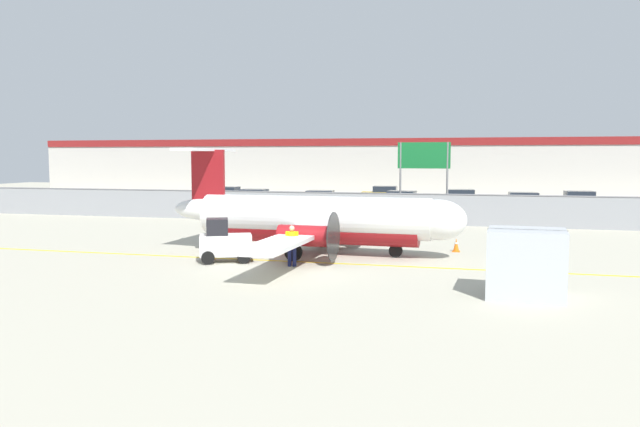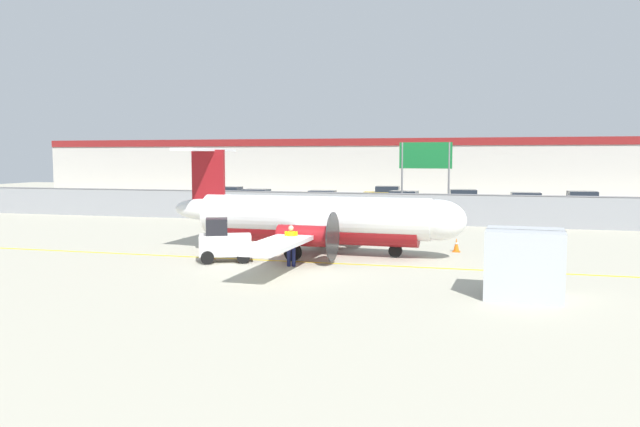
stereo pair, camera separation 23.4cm
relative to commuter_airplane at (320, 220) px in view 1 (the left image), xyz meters
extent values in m
plane|color=#B2AD99|center=(-0.15, -4.31, -1.60)|extent=(140.00, 140.00, 0.00)
cube|color=yellow|center=(-0.15, -2.31, -1.60)|extent=(84.00, 0.20, 0.01)
cube|color=gray|center=(-0.15, 13.69, -0.60)|extent=(98.00, 0.04, 2.00)
cylinder|color=slate|center=(-0.15, 13.69, 0.45)|extent=(98.00, 0.10, 0.10)
cube|color=#38383A|center=(-0.15, 25.19, -1.54)|extent=(98.00, 17.00, 0.12)
cube|color=beige|center=(-0.15, 43.69, 1.65)|extent=(91.00, 8.00, 6.50)
cube|color=maroon|center=(-0.15, 39.69, 4.50)|extent=(91.00, 0.20, 0.80)
cylinder|color=white|center=(-0.25, 0.01, 0.15)|extent=(10.84, 2.17, 1.90)
ellipsoid|color=white|center=(5.42, -0.14, 0.15)|extent=(2.53, 1.87, 1.80)
ellipsoid|color=white|center=(-5.92, 0.15, 0.35)|extent=(3.07, 1.12, 1.05)
cylinder|color=maroon|center=(-0.25, 0.01, -0.38)|extent=(9.72, 1.73, 1.48)
cube|color=white|center=(-0.15, 0.00, -0.42)|extent=(2.00, 16.04, 0.18)
cylinder|color=maroon|center=(0.12, 2.60, -0.42)|extent=(2.22, 0.96, 0.90)
cone|color=black|center=(1.27, 2.57, -0.42)|extent=(0.46, 0.45, 0.44)
cylinder|color=#262626|center=(1.42, 2.57, -0.42)|extent=(0.09, 2.10, 2.10)
cylinder|color=maroon|center=(-0.02, -2.60, -0.42)|extent=(2.22, 0.96, 0.90)
cone|color=black|center=(1.13, -2.63, -0.42)|extent=(0.46, 0.45, 0.44)
cylinder|color=#262626|center=(1.28, -2.63, -0.42)|extent=(0.09, 2.10, 2.10)
cube|color=maroon|center=(-5.64, 0.14, 1.70)|extent=(1.70, 0.22, 3.10)
cube|color=white|center=(-5.78, 0.15, 3.25)|extent=(1.22, 4.83, 0.14)
cylinder|color=#59595B|center=(3.55, -0.09, -0.82)|extent=(0.14, 0.14, 0.97)
cylinder|color=black|center=(3.55, -0.09, -1.30)|extent=(0.61, 0.24, 0.60)
cylinder|color=#59595B|center=(-0.49, 2.22, -0.78)|extent=(0.14, 0.14, 0.90)
cylinder|color=black|center=(-0.49, 2.22, -1.22)|extent=(0.77, 0.24, 0.76)
cylinder|color=#59595B|center=(-0.61, -2.20, -0.78)|extent=(0.14, 0.14, 0.90)
cylinder|color=black|center=(-0.61, -2.20, -1.22)|extent=(0.77, 0.24, 0.76)
cube|color=silver|center=(-3.38, -3.09, -0.87)|extent=(2.46, 1.90, 0.90)
cube|color=black|center=(-3.70, -3.24, -0.07)|extent=(1.23, 1.28, 0.70)
cube|color=black|center=(-2.33, -2.62, -1.17)|extent=(0.59, 1.07, 0.30)
cylinder|color=black|center=(-2.94, -2.24, -1.32)|extent=(0.58, 0.39, 0.56)
cylinder|color=black|center=(-2.45, -3.34, -1.32)|extent=(0.58, 0.39, 0.56)
cylinder|color=black|center=(-4.31, -2.85, -1.32)|extent=(0.58, 0.39, 0.56)
cylinder|color=black|center=(-3.82, -3.95, -1.32)|extent=(0.58, 0.39, 0.56)
cylinder|color=#191E4C|center=(-0.18, -3.43, -1.18)|extent=(0.18, 0.18, 0.85)
cylinder|color=#191E4C|center=(-0.38, -3.46, -1.18)|extent=(0.18, 0.18, 0.85)
cylinder|color=yellow|center=(-0.28, -3.45, -0.45)|extent=(0.39, 0.39, 0.60)
cylinder|color=yellow|center=(-0.06, -3.41, -0.42)|extent=(0.12, 0.12, 0.55)
cylinder|color=yellow|center=(-0.50, -3.48, -0.42)|extent=(0.12, 0.12, 0.55)
sphere|color=tan|center=(-0.28, -3.45, -0.01)|extent=(0.22, 0.22, 0.22)
cube|color=#B7BCC1|center=(8.68, -6.94, -0.50)|extent=(2.51, 2.13, 2.20)
cube|color=#333338|center=(8.68, -6.94, -0.50)|extent=(2.44, 0.22, 2.20)
cube|color=orange|center=(6.12, 2.33, -1.58)|extent=(0.36, 0.36, 0.04)
cone|color=orange|center=(6.12, 2.33, -1.26)|extent=(0.28, 0.28, 0.60)
cylinder|color=white|center=(6.12, 2.33, -1.18)|extent=(0.17, 0.17, 0.08)
cube|color=orange|center=(-2.03, -0.17, -1.58)|extent=(0.36, 0.36, 0.04)
cone|color=orange|center=(-2.03, -0.17, -1.26)|extent=(0.28, 0.28, 0.60)
cylinder|color=white|center=(-2.03, -0.17, -1.18)|extent=(0.17, 0.17, 0.08)
cube|color=orange|center=(-4.26, -2.79, -1.58)|extent=(0.36, 0.36, 0.04)
cone|color=orange|center=(-4.26, -2.79, -1.26)|extent=(0.28, 0.28, 0.60)
cylinder|color=white|center=(-4.26, -2.79, -1.18)|extent=(0.17, 0.17, 0.08)
cube|color=black|center=(-16.15, 26.57, -0.86)|extent=(4.20, 1.70, 0.80)
cube|color=#262D38|center=(-16.00, 26.57, -0.18)|extent=(2.20, 1.56, 0.56)
cylinder|color=black|center=(-17.55, 25.67, -1.18)|extent=(0.60, 0.20, 0.60)
cylinder|color=black|center=(-17.55, 27.47, -1.18)|extent=(0.60, 0.20, 0.60)
cylinder|color=black|center=(-14.75, 25.66, -1.18)|extent=(0.60, 0.20, 0.60)
cylinder|color=black|center=(-14.75, 27.46, -1.18)|extent=(0.60, 0.20, 0.60)
cube|color=#19662D|center=(-11.78, 23.05, -0.86)|extent=(4.20, 1.71, 0.80)
cube|color=#262D38|center=(-11.93, 23.05, -0.18)|extent=(2.20, 1.56, 0.56)
cylinder|color=black|center=(-10.38, 23.95, -1.18)|extent=(0.60, 0.20, 0.60)
cylinder|color=black|center=(-10.38, 22.15, -1.18)|extent=(0.60, 0.20, 0.60)
cylinder|color=black|center=(-13.18, 23.95, -1.18)|extent=(0.60, 0.20, 0.60)
cylinder|color=black|center=(-13.18, 22.15, -1.18)|extent=(0.60, 0.20, 0.60)
cube|color=silver|center=(-6.00, 22.48, -0.86)|extent=(4.33, 2.06, 0.80)
cube|color=#262D38|center=(-5.85, 22.50, -0.18)|extent=(2.33, 1.75, 0.56)
cylinder|color=black|center=(-7.32, 21.47, -1.18)|extent=(0.62, 0.25, 0.60)
cylinder|color=black|center=(-7.47, 23.26, -1.18)|extent=(0.62, 0.25, 0.60)
cylinder|color=black|center=(-4.53, 21.71, -1.18)|extent=(0.62, 0.25, 0.60)
cylinder|color=black|center=(-4.68, 23.50, -1.18)|extent=(0.62, 0.25, 0.60)
cube|color=#B28C19|center=(-1.92, 31.51, -0.86)|extent=(4.27, 1.88, 0.80)
cube|color=#262D38|center=(-1.77, 31.51, -0.18)|extent=(2.27, 1.65, 0.56)
cylinder|color=black|center=(-3.28, 30.55, -1.18)|extent=(0.61, 0.23, 0.60)
cylinder|color=black|center=(-3.36, 32.35, -1.18)|extent=(0.61, 0.23, 0.60)
cylinder|color=black|center=(-0.48, 30.67, -1.18)|extent=(0.61, 0.23, 0.60)
cylinder|color=black|center=(-0.56, 32.47, -1.18)|extent=(0.61, 0.23, 0.60)
cube|color=#19662D|center=(0.98, 23.51, -0.86)|extent=(4.32, 2.03, 0.80)
cube|color=#262D38|center=(0.83, 23.53, -0.18)|extent=(2.32, 1.73, 0.56)
cylinder|color=black|center=(2.44, 24.30, -1.18)|extent=(0.61, 0.25, 0.60)
cylinder|color=black|center=(2.30, 22.51, -1.18)|extent=(0.61, 0.25, 0.60)
cylinder|color=black|center=(-0.35, 24.52, -1.18)|extent=(0.61, 0.25, 0.60)
cylinder|color=black|center=(-0.49, 22.73, -1.18)|extent=(0.61, 0.25, 0.60)
cube|color=gray|center=(5.62, 27.09, -0.86)|extent=(4.37, 2.17, 0.80)
cube|color=#262D38|center=(5.47, 27.07, -0.18)|extent=(2.36, 1.80, 0.56)
cylinder|color=black|center=(6.91, 28.14, -1.18)|extent=(0.62, 0.27, 0.60)
cylinder|color=black|center=(7.12, 26.35, -1.18)|extent=(0.62, 0.27, 0.60)
cylinder|color=black|center=(4.13, 27.82, -1.18)|extent=(0.62, 0.27, 0.60)
cylinder|color=black|center=(4.33, 26.04, -1.18)|extent=(0.62, 0.27, 0.60)
cube|color=gray|center=(10.56, 23.86, -0.86)|extent=(4.29, 1.95, 0.80)
cube|color=#262D38|center=(10.41, 23.85, -0.18)|extent=(2.29, 1.69, 0.56)
cylinder|color=black|center=(11.90, 24.85, -1.18)|extent=(0.61, 0.24, 0.60)
cylinder|color=black|center=(12.01, 23.05, -1.18)|extent=(0.61, 0.24, 0.60)
cylinder|color=black|center=(9.11, 24.68, -1.18)|extent=(0.61, 0.24, 0.60)
cylinder|color=black|center=(9.21, 22.88, -1.18)|extent=(0.61, 0.24, 0.60)
cube|color=gray|center=(14.83, 27.00, -0.86)|extent=(4.33, 2.06, 0.80)
cube|color=#262D38|center=(14.98, 27.01, -0.18)|extent=(2.33, 1.75, 0.56)
cylinder|color=black|center=(13.51, 25.98, -1.18)|extent=(0.62, 0.25, 0.60)
cylinder|color=black|center=(13.36, 27.78, -1.18)|extent=(0.62, 0.25, 0.60)
cylinder|color=black|center=(16.30, 26.23, -1.18)|extent=(0.62, 0.25, 0.60)
cylinder|color=black|center=(16.15, 28.02, -1.18)|extent=(0.62, 0.25, 0.60)
cylinder|color=slate|center=(1.72, 15.66, 1.15)|extent=(0.14, 0.14, 5.50)
cylinder|color=slate|center=(4.92, 15.66, 1.15)|extent=(0.14, 0.14, 5.50)
cube|color=#14662D|center=(3.32, 15.66, 3.00)|extent=(3.60, 0.10, 1.80)
camera|label=1|loc=(7.27, -27.76, 2.92)|focal=35.00mm
camera|label=2|loc=(7.49, -27.70, 2.92)|focal=35.00mm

